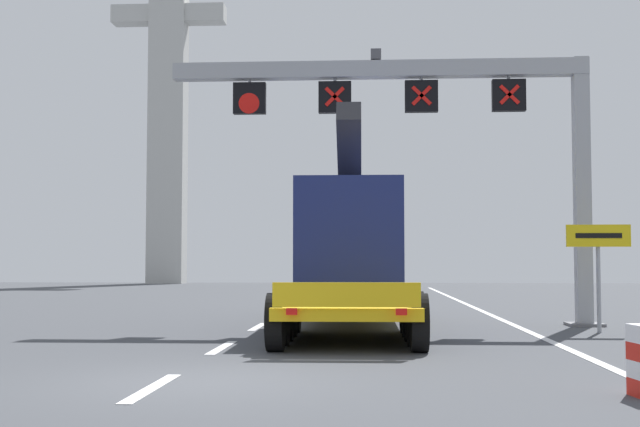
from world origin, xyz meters
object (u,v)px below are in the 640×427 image
(overhead_lane_gantry, at_px, (436,111))
(heavy_haul_truck_yellow, at_px, (351,251))
(bridge_pylon_distant, at_px, (169,61))
(exit_sign_yellow, at_px, (598,250))

(overhead_lane_gantry, distance_m, heavy_haul_truck_yellow, 4.47)
(overhead_lane_gantry, height_order, heavy_haul_truck_yellow, overhead_lane_gantry)
(overhead_lane_gantry, bearing_deg, bridge_pylon_distant, 112.71)
(overhead_lane_gantry, xyz_separation_m, heavy_haul_truck_yellow, (-2.32, 0.62, -3.77))
(heavy_haul_truck_yellow, distance_m, bridge_pylon_distant, 47.15)
(exit_sign_yellow, bearing_deg, bridge_pylon_distant, 115.65)
(overhead_lane_gantry, distance_m, exit_sign_yellow, 5.70)
(heavy_haul_truck_yellow, xyz_separation_m, bridge_pylon_distant, (-15.41, 41.75, 15.58))
(heavy_haul_truck_yellow, xyz_separation_m, exit_sign_yellow, (5.98, -2.79, -0.02))
(overhead_lane_gantry, bearing_deg, heavy_haul_truck_yellow, 165.03)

